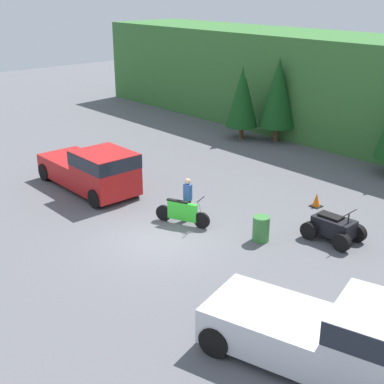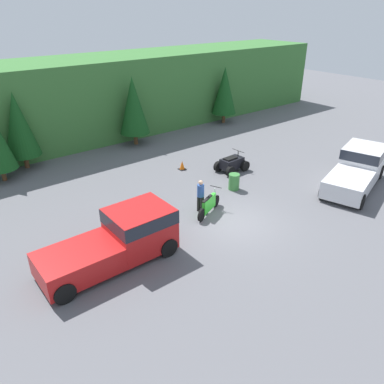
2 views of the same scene
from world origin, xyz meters
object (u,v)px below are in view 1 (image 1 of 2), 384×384
at_px(dirt_bike, 182,213).
at_px(traffic_cone, 316,201).
at_px(pickup_truck_red, 94,169).
at_px(steel_barrel, 261,229).
at_px(pickup_truck_second, 348,338).
at_px(rider_person, 188,198).
at_px(quad_atv, 333,228).

height_order(dirt_bike, traffic_cone, dirt_bike).
bearing_deg(dirt_bike, pickup_truck_red, 163.69).
height_order(pickup_truck_red, traffic_cone, pickup_truck_red).
relative_size(dirt_bike, steel_barrel, 2.30).
xyz_separation_m(pickup_truck_second, steel_barrel, (-5.77, 3.72, -0.56)).
relative_size(pickup_truck_red, pickup_truck_second, 0.91).
bearing_deg(rider_person, quad_atv, 2.53).
height_order(rider_person, traffic_cone, rider_person).
distance_m(pickup_truck_second, steel_barrel, 6.88).
height_order(quad_atv, rider_person, rider_person).
bearing_deg(rider_person, traffic_cone, 35.51).
xyz_separation_m(quad_atv, steel_barrel, (-1.62, -1.86, -0.02)).
height_order(pickup_truck_second, dirt_bike, pickup_truck_second).
height_order(pickup_truck_red, dirt_bike, pickup_truck_red).
distance_m(quad_atv, traffic_cone, 2.98).
distance_m(quad_atv, rider_person, 5.27).
bearing_deg(pickup_truck_red, pickup_truck_second, -8.14).
bearing_deg(quad_atv, steel_barrel, -133.68).
bearing_deg(pickup_truck_red, traffic_cone, 38.17).
bearing_deg(pickup_truck_second, pickup_truck_red, 155.50).
distance_m(dirt_bike, steel_barrel, 3.00).
distance_m(dirt_bike, rider_person, 0.62).
relative_size(rider_person, traffic_cone, 2.98).
bearing_deg(quad_atv, pickup_truck_second, -56.03).
bearing_deg(rider_person, pickup_truck_red, 164.72).
height_order(traffic_cone, steel_barrel, steel_barrel).
bearing_deg(traffic_cone, dirt_bike, -113.74).
bearing_deg(steel_barrel, rider_person, -165.94).
relative_size(dirt_bike, quad_atv, 1.04).
xyz_separation_m(pickup_truck_red, pickup_truck_second, (13.53, -1.97, 0.00)).
relative_size(pickup_truck_second, dirt_bike, 2.86).
distance_m(pickup_truck_red, rider_person, 4.92).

